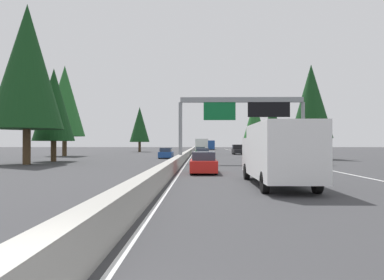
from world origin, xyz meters
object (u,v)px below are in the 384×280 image
Objects in this scene: conifer_right_mid at (272,123)px; conifer_left_foreground at (27,67)px; minivan_near_center at (200,147)px; conifer_left_near at (54,105)px; sedan_mid_center at (203,154)px; sedan_mid_left at (200,151)px; conifer_left_mid at (65,101)px; sign_gantry_overhead at (243,111)px; conifer_right_near at (311,101)px; box_truck_distant_b at (201,146)px; conifer_right_far at (255,120)px; box_truck_near_right at (277,152)px; pickup_far_left at (238,150)px; sedan_far_center at (203,163)px; bus_distant_a at (210,145)px; oncoming_near at (166,153)px; conifer_left_far at (140,125)px.

conifer_right_mid is 47.13m from conifer_left_foreground.
conifer_left_near is at bearing 167.78° from minivan_near_center.
minivan_near_center is at bearing 0.22° from sedan_mid_center.
sedan_mid_left is 54.45m from minivan_near_center.
sign_gantry_overhead is at bearing -130.28° from conifer_left_mid.
conifer_right_mid is 37.89m from conifer_left_mid.
box_truck_distant_b is at bearing 30.77° from conifer_right_near.
conifer_right_far is (47.29, -13.55, 7.43)m from sedan_mid_center.
box_truck_near_right is 1.52× the size of pickup_far_left.
sign_gantry_overhead is 2.88× the size of sedan_far_center.
pickup_far_left reaches higher than minivan_near_center.
pickup_far_left is 56.18m from bus_distant_a.
bus_distant_a reaches higher than oncoming_near.
conifer_left_far is at bearing 14.18° from box_truck_near_right.
sedan_mid_left is (-61.24, 3.52, -1.03)m from bus_distant_a.
conifer_right_near reaches higher than conifer_left_near.
sign_gantry_overhead reaches higher than bus_distant_a.
conifer_right_mid is 0.68× the size of conifer_left_mid.
bus_distant_a is 0.92× the size of conifer_right_near.
minivan_near_center is 85.57m from conifer_left_foreground.
box_truck_distant_b is at bearing -24.77° from conifer_left_foreground.
conifer_right_far reaches higher than sign_gantry_overhead.
pickup_far_left is at bearing 147.75° from oncoming_near.
pickup_far_left is at bearing 19.75° from conifer_right_near.
box_truck_distant_b is 28.73m from conifer_right_near.
sedan_mid_left is at bearing 8.79° from sign_gantry_overhead.
oncoming_near is at bearing 167.22° from box_truck_distant_b.
sedan_mid_left is 0.52× the size of box_truck_distant_b.
conifer_left_far is at bearing 18.82° from sedan_mid_center.
conifer_right_near is at bearing -171.82° from bus_distant_a.
conifer_left_foreground is at bearing 167.16° from bus_distant_a.
bus_distant_a is at bearing -3.58° from box_truck_distant_b.
box_truck_distant_b is (47.72, -0.09, 0.93)m from sedan_far_center.
sign_gantry_overhead is 17.17m from oncoming_near.
oncoming_near is 16.24m from conifer_left_near.
conifer_right_near is at bearing -168.23° from minivan_near_center.
oncoming_near is (-74.89, 8.31, -1.03)m from bus_distant_a.
bus_distant_a is at bearing -3.29° from sedan_mid_left.
sign_gantry_overhead is 2.26× the size of pickup_far_left.
conifer_left_foreground is 1.07× the size of conifer_left_mid.
conifer_left_mid is at bearing 109.46° from pickup_far_left.
pickup_far_left is 31.79m from conifer_left_far.
oncoming_near is at bearing -52.28° from conifer_left_near.
sedan_mid_left is at bearing 176.71° from bus_distant_a.
pickup_far_left is 1.27× the size of sedan_mid_left.
conifer_left_foreground reaches higher than box_truck_near_right.
pickup_far_left is 42.70m from conifer_left_foreground.
conifer_left_far reaches higher than box_truck_near_right.
conifer_left_far is at bearing -165.77° from oncoming_near.
conifer_right_near is at bearing -77.03° from conifer_left_near.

